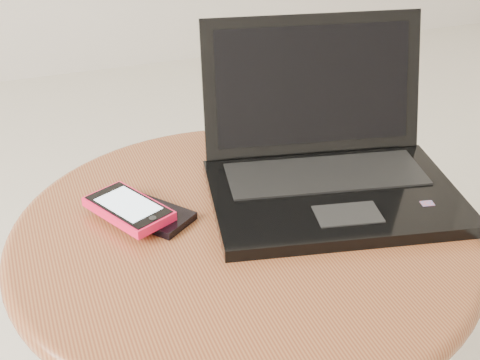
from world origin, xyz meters
name	(u,v)px	position (x,y,z in m)	size (l,w,h in m)	color
table	(244,289)	(-0.01, 0.08, 0.37)	(0.59, 0.59, 0.47)	#5E2C1C
laptop	(328,162)	(0.13, 0.14, 0.51)	(0.37, 0.34, 0.21)	black
phone_black	(148,213)	(-0.12, 0.15, 0.48)	(0.12, 0.13, 0.01)	black
phone_pink	(129,208)	(-0.14, 0.15, 0.49)	(0.11, 0.13, 0.01)	#F91646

